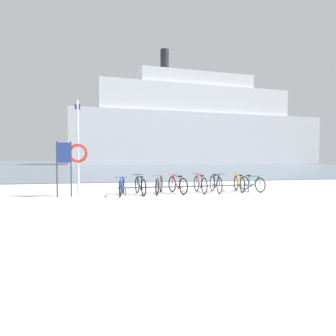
# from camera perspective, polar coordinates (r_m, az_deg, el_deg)

# --- Properties ---
(ground) EXTENTS (80.00, 132.00, 0.08)m
(ground) POSITION_cam_1_polar(r_m,az_deg,el_deg) (61.04, -8.15, 0.72)
(ground) COLOR silver
(bike_rack) EXTENTS (5.83, 0.25, 0.31)m
(bike_rack) POSITION_cam_1_polar(r_m,az_deg,el_deg) (11.95, 4.36, -3.67)
(bike_rack) COLOR #4C5156
(bike_rack) RESTS_ON ground
(bicycle_0) EXTENTS (0.46, 1.71, 0.74)m
(bicycle_0) POSITION_cam_1_polar(r_m,az_deg,el_deg) (11.41, -9.11, -3.64)
(bicycle_0) COLOR black
(bicycle_0) RESTS_ON ground
(bicycle_1) EXTENTS (0.47, 1.67, 0.78)m
(bicycle_1) POSITION_cam_1_polar(r_m,az_deg,el_deg) (11.51, -5.51, -3.49)
(bicycle_1) COLOR black
(bicycle_1) RESTS_ON ground
(bicycle_2) EXTENTS (0.63, 1.65, 0.78)m
(bicycle_2) POSITION_cam_1_polar(r_m,az_deg,el_deg) (11.72, -1.76, -3.38)
(bicycle_2) COLOR black
(bicycle_2) RESTS_ON ground
(bicycle_3) EXTENTS (0.59, 1.60, 0.78)m
(bicycle_3) POSITION_cam_1_polar(r_m,az_deg,el_deg) (11.86, 1.91, -3.31)
(bicycle_3) COLOR black
(bicycle_3) RESTS_ON ground
(bicycle_4) EXTENTS (0.46, 1.67, 0.79)m
(bicycle_4) POSITION_cam_1_polar(r_m,az_deg,el_deg) (12.21, 6.37, -3.14)
(bicycle_4) COLOR black
(bicycle_4) RESTS_ON ground
(bicycle_5) EXTENTS (0.46, 1.68, 0.80)m
(bicycle_5) POSITION_cam_1_polar(r_m,az_deg,el_deg) (12.33, 9.39, -3.07)
(bicycle_5) COLOR black
(bicycle_5) RESTS_ON ground
(bicycle_6) EXTENTS (0.46, 1.62, 0.78)m
(bicycle_6) POSITION_cam_1_polar(r_m,az_deg,el_deg) (12.83, 13.86, -2.96)
(bicycle_6) COLOR black
(bicycle_6) RESTS_ON ground
(bicycle_7) EXTENTS (0.54, 1.64, 0.74)m
(bicycle_7) POSITION_cam_1_polar(r_m,az_deg,el_deg) (13.15, 16.25, -2.93)
(bicycle_7) COLOR black
(bicycle_7) RESTS_ON ground
(info_sign) EXTENTS (0.55, 0.14, 2.07)m
(info_sign) POSITION_cam_1_polar(r_m,az_deg,el_deg) (11.41, -19.84, 1.67)
(info_sign) COLOR #33383D
(info_sign) RESTS_ON ground
(rescue_post) EXTENTS (0.73, 0.11, 3.63)m
(rescue_post) POSITION_cam_1_polar(r_m,az_deg,el_deg) (11.48, -17.33, 3.30)
(rescue_post) COLOR silver
(rescue_post) RESTS_ON ground
(ferry_ship) EXTENTS (57.35, 16.20, 24.72)m
(ferry_ship) POSITION_cam_1_polar(r_m,az_deg,el_deg) (66.33, 6.11, 8.04)
(ferry_ship) COLOR silver
(ferry_ship) RESTS_ON ground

